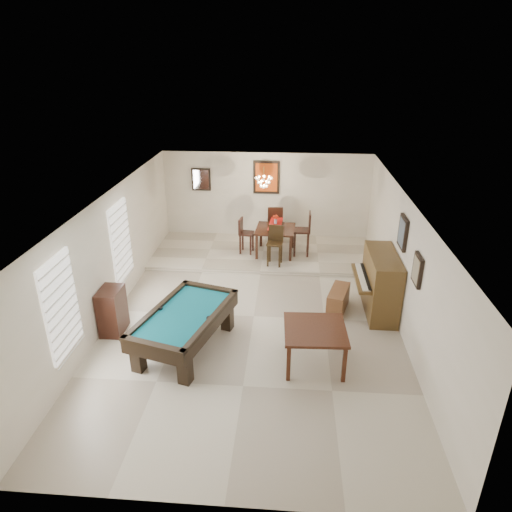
# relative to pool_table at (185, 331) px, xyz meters

# --- Properties ---
(ground_plane) EXTENTS (6.00, 9.00, 0.02)m
(ground_plane) POSITION_rel_pool_table_xyz_m (1.19, 1.23, -0.38)
(ground_plane) COLOR beige
(wall_back) EXTENTS (6.00, 0.04, 2.60)m
(wall_back) POSITION_rel_pool_table_xyz_m (1.19, 5.73, 0.93)
(wall_back) COLOR silver
(wall_back) RESTS_ON ground_plane
(wall_front) EXTENTS (6.00, 0.04, 2.60)m
(wall_front) POSITION_rel_pool_table_xyz_m (1.19, -3.27, 0.93)
(wall_front) COLOR silver
(wall_front) RESTS_ON ground_plane
(wall_left) EXTENTS (0.04, 9.00, 2.60)m
(wall_left) POSITION_rel_pool_table_xyz_m (-1.81, 1.23, 0.93)
(wall_left) COLOR silver
(wall_left) RESTS_ON ground_plane
(wall_right) EXTENTS (0.04, 9.00, 2.60)m
(wall_right) POSITION_rel_pool_table_xyz_m (4.19, 1.23, 0.93)
(wall_right) COLOR silver
(wall_right) RESTS_ON ground_plane
(ceiling) EXTENTS (6.00, 9.00, 0.04)m
(ceiling) POSITION_rel_pool_table_xyz_m (1.19, 1.23, 2.23)
(ceiling) COLOR white
(ceiling) RESTS_ON wall_back
(dining_step) EXTENTS (6.00, 2.50, 0.12)m
(dining_step) POSITION_rel_pool_table_xyz_m (1.19, 4.48, -0.31)
(dining_step) COLOR beige
(dining_step) RESTS_ON ground_plane
(window_left_front) EXTENTS (0.06, 1.00, 1.70)m
(window_left_front) POSITION_rel_pool_table_xyz_m (-1.78, -0.97, 1.03)
(window_left_front) COLOR white
(window_left_front) RESTS_ON wall_left
(window_left_rear) EXTENTS (0.06, 1.00, 1.70)m
(window_left_rear) POSITION_rel_pool_table_xyz_m (-1.78, 1.83, 1.03)
(window_left_rear) COLOR white
(window_left_rear) RESTS_ON wall_left
(pool_table) EXTENTS (1.79, 2.50, 0.75)m
(pool_table) POSITION_rel_pool_table_xyz_m (0.00, 0.00, 0.00)
(pool_table) COLOR black
(pool_table) RESTS_ON ground_plane
(square_table) EXTENTS (1.13, 1.13, 0.75)m
(square_table) POSITION_rel_pool_table_xyz_m (2.41, -0.30, -0.00)
(square_table) COLOR #32170C
(square_table) RESTS_ON ground_plane
(upright_piano) EXTENTS (0.89, 1.60, 1.33)m
(upright_piano) POSITION_rel_pool_table_xyz_m (3.73, 1.69, 0.29)
(upright_piano) COLOR brown
(upright_piano) RESTS_ON ground_plane
(piano_bench) EXTENTS (0.58, 0.95, 0.49)m
(piano_bench) POSITION_rel_pool_table_xyz_m (3.01, 1.65, -0.13)
(piano_bench) COLOR brown
(piano_bench) RESTS_ON ground_plane
(apothecary_chest) EXTENTS (0.42, 0.63, 0.94)m
(apothecary_chest) POSITION_rel_pool_table_xyz_m (-1.58, 0.45, 0.10)
(apothecary_chest) COLOR black
(apothecary_chest) RESTS_ON ground_plane
(dining_table) EXTENTS (1.09, 1.09, 0.85)m
(dining_table) POSITION_rel_pool_table_xyz_m (1.52, 4.36, 0.17)
(dining_table) COLOR black
(dining_table) RESTS_ON dining_step
(flower_vase) EXTENTS (0.18, 0.18, 0.27)m
(flower_vase) POSITION_rel_pool_table_xyz_m (1.52, 4.36, 0.73)
(flower_vase) COLOR #AF250F
(flower_vase) RESTS_ON dining_table
(dining_chair_south) EXTENTS (0.42, 0.42, 1.02)m
(dining_chair_south) POSITION_rel_pool_table_xyz_m (1.54, 3.64, 0.26)
(dining_chair_south) COLOR black
(dining_chair_south) RESTS_ON dining_step
(dining_chair_north) EXTENTS (0.45, 0.45, 1.13)m
(dining_chair_north) POSITION_rel_pool_table_xyz_m (1.48, 5.11, 0.31)
(dining_chair_north) COLOR black
(dining_chair_north) RESTS_ON dining_step
(dining_chair_west) EXTENTS (0.41, 0.41, 0.97)m
(dining_chair_west) POSITION_rel_pool_table_xyz_m (0.74, 4.36, 0.23)
(dining_chair_west) COLOR black
(dining_chair_west) RESTS_ON dining_step
(dining_chair_east) EXTENTS (0.45, 0.45, 1.19)m
(dining_chair_east) POSITION_rel_pool_table_xyz_m (2.23, 4.35, 0.34)
(dining_chair_east) COLOR black
(dining_chair_east) RESTS_ON dining_step
(chandelier) EXTENTS (0.44, 0.44, 0.60)m
(chandelier) POSITION_rel_pool_table_xyz_m (1.19, 4.43, 1.83)
(chandelier) COLOR #FFE5B2
(chandelier) RESTS_ON ceiling
(back_painting) EXTENTS (0.75, 0.06, 0.95)m
(back_painting) POSITION_rel_pool_table_xyz_m (1.19, 5.69, 1.53)
(back_painting) COLOR #D84C14
(back_painting) RESTS_ON wall_back
(back_mirror) EXTENTS (0.55, 0.06, 0.65)m
(back_mirror) POSITION_rel_pool_table_xyz_m (-0.71, 5.69, 1.43)
(back_mirror) COLOR white
(back_mirror) RESTS_ON wall_back
(right_picture_upper) EXTENTS (0.06, 0.55, 0.65)m
(right_picture_upper) POSITION_rel_pool_table_xyz_m (4.15, 1.53, 1.53)
(right_picture_upper) COLOR slate
(right_picture_upper) RESTS_ON wall_right
(right_picture_lower) EXTENTS (0.06, 0.45, 0.55)m
(right_picture_lower) POSITION_rel_pool_table_xyz_m (4.15, 0.23, 1.33)
(right_picture_lower) COLOR gray
(right_picture_lower) RESTS_ON wall_right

